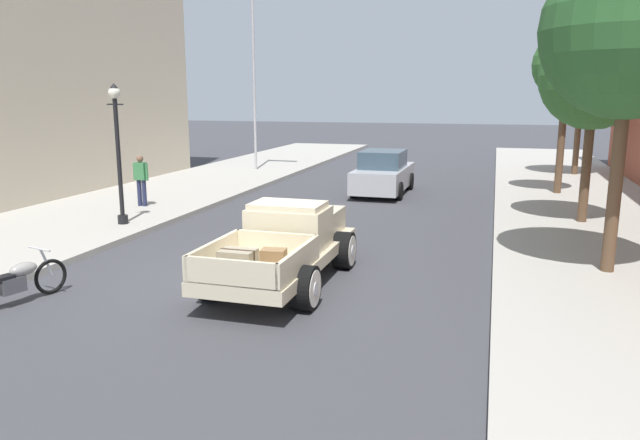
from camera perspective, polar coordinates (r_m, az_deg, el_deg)
ground_plane at (r=12.35m, az=-5.44°, el=-5.61°), size 140.00×140.00×0.00m
hotrod_truck_cream at (r=12.12m, az=-3.13°, el=-2.22°), size 2.23×4.96×1.58m
motorcycle_parked at (r=12.01m, az=-27.11°, el=-5.20°), size 0.77×2.07×0.93m
car_background_silver at (r=22.89m, az=6.03°, el=4.41°), size 1.91×4.32×1.65m
pedestrian_sidewalk_left at (r=20.19m, az=-16.66°, el=3.90°), size 0.53×0.22×1.65m
street_lamp_near at (r=17.39m, az=-18.68°, el=6.90°), size 0.50×0.32×3.85m
flagpole at (r=29.13m, az=-5.92°, el=15.84°), size 1.74×0.16×9.16m
street_tree_nearest at (r=13.26m, az=27.47°, el=15.65°), size 3.37×3.37×6.42m
street_tree_second at (r=18.34m, az=24.65°, el=12.32°), size 2.94×2.94×5.53m
street_tree_third at (r=23.56m, az=22.46°, el=13.36°), size 2.41×2.41×5.79m
street_tree_farthest at (r=29.58m, az=23.62°, el=11.52°), size 3.30×3.30×5.55m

